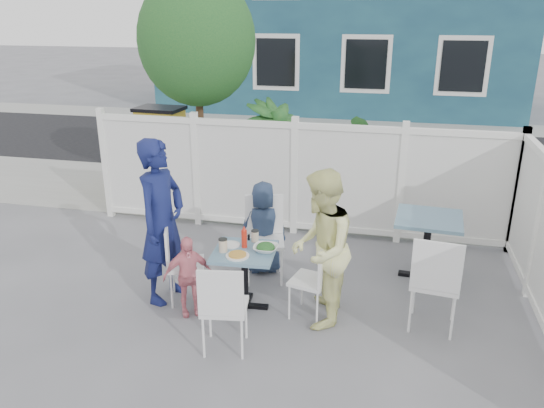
% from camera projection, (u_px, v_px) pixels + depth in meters
% --- Properties ---
extents(ground, '(80.00, 80.00, 0.00)m').
position_uv_depth(ground, '(241.00, 319.00, 5.50)').
color(ground, slate).
extents(near_sidewalk, '(24.00, 2.60, 0.01)m').
position_uv_depth(near_sidewalk, '(303.00, 200.00, 8.97)').
color(near_sidewalk, gray).
rests_on(near_sidewalk, ground).
extents(street, '(24.00, 5.00, 0.01)m').
position_uv_depth(street, '(331.00, 148.00, 12.36)').
color(street, black).
rests_on(street, ground).
extents(far_sidewalk, '(24.00, 1.60, 0.01)m').
position_uv_depth(far_sidewalk, '(344.00, 122.00, 15.19)').
color(far_sidewalk, gray).
rests_on(far_sidewalk, ground).
extents(building, '(11.00, 6.00, 6.00)m').
position_uv_depth(building, '(343.00, 11.00, 17.38)').
color(building, '#193C51').
rests_on(building, ground).
extents(fence_back, '(5.86, 0.08, 1.60)m').
position_uv_depth(fence_back, '(294.00, 180.00, 7.40)').
color(fence_back, white).
rests_on(fence_back, ground).
extents(tree, '(1.80, 1.62, 3.59)m').
position_uv_depth(tree, '(196.00, 41.00, 7.97)').
color(tree, '#382316').
rests_on(tree, ground).
extents(utility_cabinet, '(0.78, 0.58, 1.38)m').
position_uv_depth(utility_cabinet, '(162.00, 149.00, 9.47)').
color(utility_cabinet, orange).
rests_on(utility_cabinet, ground).
extents(potted_shrub_a, '(1.37, 1.37, 1.77)m').
position_uv_depth(potted_shrub_a, '(273.00, 159.00, 8.11)').
color(potted_shrub_a, '#194D21').
rests_on(potted_shrub_a, ground).
extents(potted_shrub_b, '(1.59, 1.71, 1.55)m').
position_uv_depth(potted_shrub_b, '(388.00, 175.00, 7.68)').
color(potted_shrub_b, '#194D21').
rests_on(potted_shrub_b, ground).
extents(main_table, '(0.68, 0.68, 0.67)m').
position_uv_depth(main_table, '(245.00, 264.00, 5.55)').
color(main_table, teal).
rests_on(main_table, ground).
extents(spare_table, '(0.79, 0.79, 0.78)m').
position_uv_depth(spare_table, '(428.00, 231.00, 6.15)').
color(spare_table, teal).
rests_on(spare_table, ground).
extents(chair_left, '(0.50, 0.51, 0.88)m').
position_uv_depth(chair_left, '(179.00, 257.00, 5.70)').
color(chair_left, white).
rests_on(chair_left, ground).
extents(chair_right, '(0.44, 0.45, 0.84)m').
position_uv_depth(chair_right, '(316.00, 275.00, 5.38)').
color(chair_right, white).
rests_on(chair_right, ground).
extents(chair_back, '(0.54, 0.53, 0.99)m').
position_uv_depth(chair_back, '(264.00, 231.00, 6.22)').
color(chair_back, white).
rests_on(chair_back, ground).
extents(chair_near, '(0.47, 0.46, 0.91)m').
position_uv_depth(chair_near, '(223.00, 303.00, 4.79)').
color(chair_near, white).
rests_on(chair_near, ground).
extents(chair_spare, '(0.51, 0.50, 1.02)m').
position_uv_depth(chair_spare, '(436.00, 278.00, 5.11)').
color(chair_spare, white).
rests_on(chair_spare, ground).
extents(man, '(0.55, 0.73, 1.81)m').
position_uv_depth(man, '(162.00, 222.00, 5.64)').
color(man, '#141B4F').
rests_on(man, ground).
extents(woman, '(0.64, 0.80, 1.61)m').
position_uv_depth(woman, '(321.00, 249.00, 5.22)').
color(woman, '#EDF057').
rests_on(woman, ground).
extents(boy, '(0.64, 0.52, 1.14)m').
position_uv_depth(boy, '(263.00, 228.00, 6.34)').
color(boy, '#23314D').
rests_on(boy, ground).
extents(toddler, '(0.55, 0.46, 0.87)m').
position_uv_depth(toddler, '(188.00, 276.00, 5.47)').
color(toddler, pink).
rests_on(toddler, ground).
extents(plate_main, '(0.24, 0.24, 0.02)m').
position_uv_depth(plate_main, '(237.00, 256.00, 5.36)').
color(plate_main, white).
rests_on(plate_main, main_table).
extents(plate_side, '(0.20, 0.20, 0.01)m').
position_uv_depth(plate_side, '(231.00, 245.00, 5.62)').
color(plate_side, white).
rests_on(plate_side, main_table).
extents(salad_bowl, '(0.25, 0.25, 0.06)m').
position_uv_depth(salad_bowl, '(266.00, 248.00, 5.47)').
color(salad_bowl, white).
rests_on(salad_bowl, main_table).
extents(coffee_cup_a, '(0.09, 0.09, 0.13)m').
position_uv_depth(coffee_cup_a, '(223.00, 246.00, 5.45)').
color(coffee_cup_a, beige).
rests_on(coffee_cup_a, main_table).
extents(coffee_cup_b, '(0.08, 0.08, 0.12)m').
position_uv_depth(coffee_cup_b, '(255.00, 236.00, 5.70)').
color(coffee_cup_b, beige).
rests_on(coffee_cup_b, main_table).
extents(ketchup_bottle, '(0.06, 0.06, 0.19)m').
position_uv_depth(ketchup_bottle, '(244.00, 239.00, 5.54)').
color(ketchup_bottle, red).
rests_on(ketchup_bottle, main_table).
extents(salt_shaker, '(0.03, 0.03, 0.07)m').
position_uv_depth(salt_shaker, '(243.00, 238.00, 5.71)').
color(salt_shaker, white).
rests_on(salt_shaker, main_table).
extents(pepper_shaker, '(0.03, 0.03, 0.06)m').
position_uv_depth(pepper_shaker, '(249.00, 237.00, 5.74)').
color(pepper_shaker, black).
rests_on(pepper_shaker, main_table).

